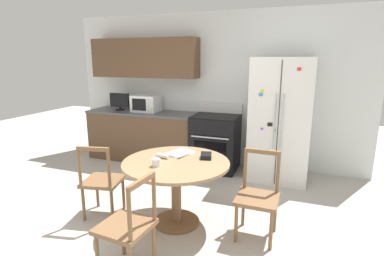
{
  "coord_description": "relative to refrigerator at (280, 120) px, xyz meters",
  "views": [
    {
      "loc": [
        1.48,
        -2.41,
        1.83
      ],
      "look_at": [
        0.17,
        1.15,
        0.95
      ],
      "focal_mm": 28.0,
      "sensor_mm": 36.0,
      "label": 1
    }
  ],
  "objects": [
    {
      "name": "dining_table",
      "position": [
        -0.96,
        -1.78,
        -0.34
      ],
      "size": [
        1.18,
        1.18,
        0.74
      ],
      "color": "#997551",
      "rests_on": "ground_plane"
    },
    {
      "name": "dining_chair_right",
      "position": [
        -0.07,
        -1.72,
        -0.49
      ],
      "size": [
        0.43,
        0.43,
        0.9
      ],
      "rotation": [
        0.0,
        0.0,
        3.12
      ],
      "color": "brown",
      "rests_on": "ground_plane"
    },
    {
      "name": "kitchen_counter",
      "position": [
        -2.41,
        0.08,
        -0.48
      ],
      "size": [
        2.02,
        0.64,
        0.9
      ],
      "color": "brown",
      "rests_on": "ground_plane"
    },
    {
      "name": "mail_stack",
      "position": [
        -1.01,
        -1.52,
        -0.18
      ],
      "size": [
        0.33,
        0.37,
        0.02
      ],
      "color": "white",
      "rests_on": "dining_table"
    },
    {
      "name": "oven_range",
      "position": [
        -1.02,
        0.05,
        -0.46
      ],
      "size": [
        0.74,
        0.68,
        1.08
      ],
      "color": "black",
      "rests_on": "ground_plane"
    },
    {
      "name": "dining_chair_left",
      "position": [
        -1.83,
        -1.93,
        -0.49
      ],
      "size": [
        0.49,
        0.49,
        0.9
      ],
      "rotation": [
        0.0,
        0.0,
        6.48
      ],
      "color": "brown",
      "rests_on": "ground_plane"
    },
    {
      "name": "wallet",
      "position": [
        -0.68,
        -1.57,
        -0.17
      ],
      "size": [
        0.15,
        0.15,
        0.07
      ],
      "color": "black",
      "rests_on": "dining_table"
    },
    {
      "name": "countertop_tv",
      "position": [
        -2.87,
        0.07,
        0.14
      ],
      "size": [
        0.38,
        0.16,
        0.31
      ],
      "color": "black",
      "rests_on": "kitchen_counter"
    },
    {
      "name": "folded_napkin",
      "position": [
        -1.14,
        -1.72,
        -0.17
      ],
      "size": [
        0.16,
        0.07,
        0.05
      ],
      "color": "silver",
      "rests_on": "dining_table"
    },
    {
      "name": "refrigerator",
      "position": [
        0.0,
        0.0,
        0.0
      ],
      "size": [
        0.87,
        0.76,
        1.86
      ],
      "color": "white",
      "rests_on": "ground_plane"
    },
    {
      "name": "ground_plane",
      "position": [
        -1.21,
        -2.21,
        -0.93
      ],
      "size": [
        14.0,
        14.0,
        0.0
      ],
      "primitive_type": "plane",
      "color": "#B2ADA3"
    },
    {
      "name": "microwave",
      "position": [
        -2.34,
        0.11,
        0.12
      ],
      "size": [
        0.46,
        0.37,
        0.29
      ],
      "color": "white",
      "rests_on": "kitchen_counter"
    },
    {
      "name": "dining_chair_near",
      "position": [
        -1.03,
        -2.66,
        -0.49
      ],
      "size": [
        0.46,
        0.46,
        0.9
      ],
      "rotation": [
        0.0,
        0.0,
        1.48
      ],
      "color": "brown",
      "rests_on": "ground_plane"
    },
    {
      "name": "back_wall",
      "position": [
        -1.51,
        0.38,
        0.51
      ],
      "size": [
        5.2,
        0.44,
        2.6
      ],
      "color": "silver",
      "rests_on": "ground_plane"
    },
    {
      "name": "candle_glass",
      "position": [
        -1.09,
        -1.98,
        -0.16
      ],
      "size": [
        0.09,
        0.09,
        0.08
      ],
      "color": "silver",
      "rests_on": "dining_table"
    }
  ]
}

